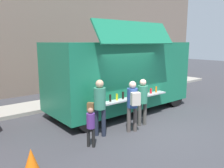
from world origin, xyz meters
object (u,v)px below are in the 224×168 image
at_px(trash_bin, 139,82).
at_px(traffic_cone_orange, 31,160).
at_px(customer_front_ordering, 143,98).
at_px(child_near_queue, 91,124).
at_px(customer_mid_with_backpack, 133,101).
at_px(customer_rear_waiting, 99,103).
at_px(food_truck_main, 121,74).

bearing_deg(trash_bin, traffic_cone_orange, -151.27).
relative_size(traffic_cone_orange, customer_front_ordering, 0.33).
xyz_separation_m(trash_bin, child_near_queue, (-6.52, -4.37, 0.16)).
xyz_separation_m(customer_mid_with_backpack, customer_rear_waiting, (-1.00, 0.44, 0.03)).
distance_m(customer_rear_waiting, child_near_queue, 0.88).
relative_size(customer_front_ordering, customer_rear_waiting, 0.93).
relative_size(food_truck_main, traffic_cone_orange, 11.10).
distance_m(food_truck_main, trash_bin, 4.39).
xyz_separation_m(trash_bin, customer_rear_waiting, (-5.88, -3.90, 0.54)).
distance_m(traffic_cone_orange, child_near_queue, 1.79).
xyz_separation_m(food_truck_main, customer_front_ordering, (-0.61, -1.80, -0.59)).
bearing_deg(child_near_queue, trash_bin, -1.21).
height_order(customer_front_ordering, customer_rear_waiting, customer_rear_waiting).
height_order(trash_bin, customer_rear_waiting, customer_rear_waiting).
relative_size(trash_bin, child_near_queue, 0.90).
relative_size(customer_mid_with_backpack, customer_rear_waiting, 0.94).
bearing_deg(traffic_cone_orange, customer_rear_waiting, 14.85).
bearing_deg(customer_front_ordering, customer_mid_with_backpack, 121.68).
bearing_deg(child_near_queue, customer_mid_with_backpack, -34.09).
xyz_separation_m(food_truck_main, customer_rear_waiting, (-2.31, -1.58, -0.52)).
bearing_deg(customer_front_ordering, child_near_queue, 110.29).
distance_m(food_truck_main, child_near_queue, 3.70).
relative_size(food_truck_main, customer_front_ordering, 3.70).
height_order(trash_bin, customer_front_ordering, customer_front_ordering).
xyz_separation_m(trash_bin, customer_mid_with_backpack, (-4.88, -4.34, 0.52)).
xyz_separation_m(traffic_cone_orange, customer_rear_waiting, (2.39, 0.63, 0.78)).
xyz_separation_m(customer_front_ordering, customer_rear_waiting, (-1.69, 0.23, 0.07)).
bearing_deg(customer_rear_waiting, child_near_queue, 178.15).
distance_m(customer_front_ordering, customer_rear_waiting, 1.71).
xyz_separation_m(food_truck_main, child_near_queue, (-2.95, -2.05, -0.90)).
bearing_deg(customer_front_ordering, traffic_cone_orange, 110.05).
height_order(customer_front_ordering, customer_mid_with_backpack, customer_mid_with_backpack).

